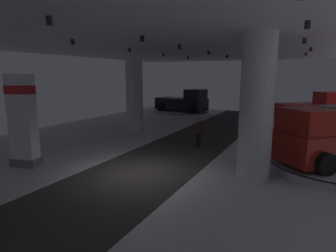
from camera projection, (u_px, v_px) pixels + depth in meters
ground at (138, 173)px, 11.52m from camera, size 24.00×44.00×0.06m
ceiling_with_spotlights at (136, 32)px, 10.51m from camera, size 24.00×44.00×0.39m
column_left at (134, 93)px, 19.38m from camera, size 1.16×1.16×5.50m
column_right at (257, 107)px, 10.58m from camera, size 1.26×1.26×5.50m
brand_sign_pylon at (23, 119)px, 12.08m from camera, size 1.37×0.89×4.01m
pickup_truck_mid_right at (334, 140)px, 11.54m from camera, size 5.29×5.18×2.30m
display_platform_far_right at (332, 135)px, 17.84m from camera, size 5.14×5.14×0.36m
display_car_far_right at (334, 121)px, 17.66m from camera, size 3.83×4.49×1.71m
display_platform_deep_right at (308, 120)px, 23.92m from camera, size 5.68×5.68×0.23m
pickup_truck_deep_right at (312, 108)px, 23.76m from camera, size 5.59×4.68×2.30m
display_platform_deep_left at (181, 112)px, 29.22m from camera, size 5.68×5.68×0.24m
pickup_truck_deep_left at (184, 102)px, 28.85m from camera, size 5.54×3.25×2.30m
visitor_walking_near at (198, 131)px, 15.52m from camera, size 0.32×0.32×1.59m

